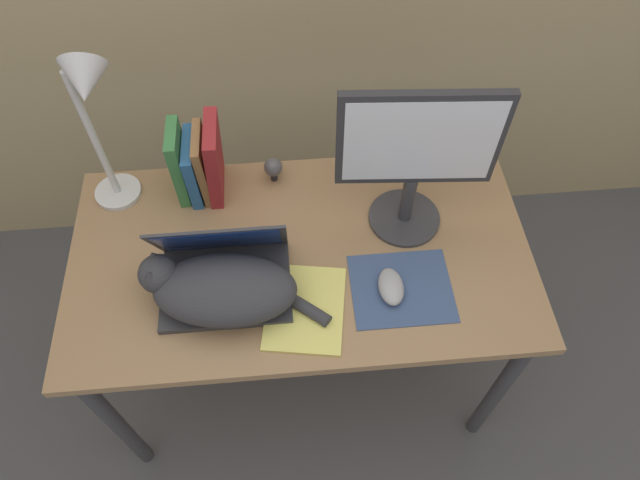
% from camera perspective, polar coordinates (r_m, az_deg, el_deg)
% --- Properties ---
extents(ground_plane, '(12.00, 12.00, 0.00)m').
position_cam_1_polar(ground_plane, '(2.08, -0.68, -20.76)').
color(ground_plane, '#4C4C51').
extents(desk, '(1.23, 0.67, 0.75)m').
position_cam_1_polar(desk, '(1.60, -1.88, -3.01)').
color(desk, '#93704C').
rests_on(desk, ground_plane).
extents(laptop, '(0.33, 0.24, 0.23)m').
position_cam_1_polar(laptop, '(1.46, -9.52, -3.18)').
color(laptop, '#2D2D33').
rests_on(laptop, desk).
extents(cat, '(0.46, 0.23, 0.15)m').
position_cam_1_polar(cat, '(1.40, -9.99, -4.82)').
color(cat, '#333338').
rests_on(cat, desk).
extents(external_monitor, '(0.39, 0.20, 0.45)m').
position_cam_1_polar(external_monitor, '(1.41, 9.61, 8.23)').
color(external_monitor, '#333338').
rests_on(external_monitor, desk).
extents(mousepad, '(0.26, 0.22, 0.00)m').
position_cam_1_polar(mousepad, '(1.48, 8.14, -4.80)').
color(mousepad, '#384C75').
rests_on(mousepad, desk).
extents(computer_mouse, '(0.06, 0.11, 0.03)m').
position_cam_1_polar(computer_mouse, '(1.45, 7.11, -4.64)').
color(computer_mouse, '#99999E').
rests_on(computer_mouse, mousepad).
extents(book_row, '(0.13, 0.16, 0.24)m').
position_cam_1_polar(book_row, '(1.61, -11.99, 7.57)').
color(book_row, '#387A42').
rests_on(book_row, desk).
extents(desk_lamp, '(0.17, 0.17, 0.50)m').
position_cam_1_polar(desk_lamp, '(1.48, -21.87, 11.99)').
color(desk_lamp, silver).
rests_on(desk_lamp, desk).
extents(notepad, '(0.23, 0.27, 0.01)m').
position_cam_1_polar(notepad, '(1.43, -1.57, -6.82)').
color(notepad, '#E5DB6B').
rests_on(notepad, desk).
extents(webcam, '(0.05, 0.05, 0.08)m').
position_cam_1_polar(webcam, '(1.65, -4.69, 7.22)').
color(webcam, '#232328').
rests_on(webcam, desk).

